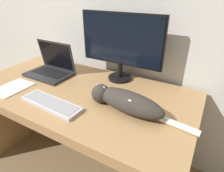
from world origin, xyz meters
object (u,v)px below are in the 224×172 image
object	(u,v)px
monitor	(121,44)
cat	(125,101)
laptop	(51,68)
external_keyboard	(51,104)

from	to	relation	value
monitor	cat	xyz separation A→B (m)	(0.21, -0.35, -0.21)
laptop	cat	bearing A→B (deg)	-11.28
external_keyboard	cat	size ratio (longest dim) A/B	0.66
cat	laptop	bearing A→B (deg)	175.13
laptop	external_keyboard	bearing A→B (deg)	-44.31
monitor	laptop	distance (m)	0.59
monitor	external_keyboard	xyz separation A→B (m)	(-0.19, -0.52, -0.26)
monitor	external_keyboard	world-z (taller)	monitor
cat	monitor	bearing A→B (deg)	128.95
laptop	external_keyboard	xyz separation A→B (m)	(0.33, -0.33, -0.04)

